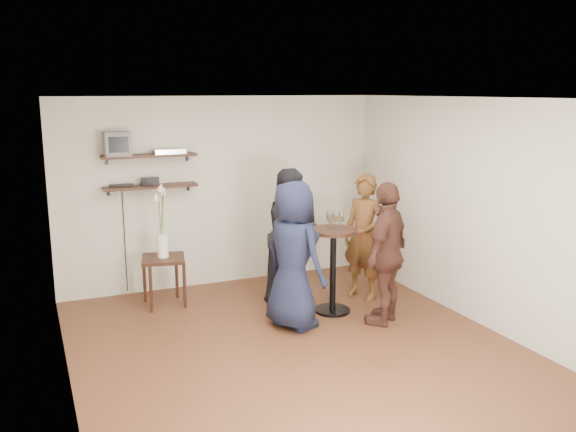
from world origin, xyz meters
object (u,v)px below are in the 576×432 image
(person_dark, at_px, (292,235))
(person_brown, at_px, (387,253))
(crt_monitor, at_px, (117,144))
(drinks_table, at_px, (333,259))
(side_table, at_px, (163,265))
(person_plaid, at_px, (364,237))
(dvd_deck, at_px, (169,151))
(person_navy, at_px, (293,255))
(radio, at_px, (150,181))

(person_dark, relative_size, person_brown, 1.03)
(crt_monitor, bearing_deg, drinks_table, -34.75)
(crt_monitor, xyz_separation_m, person_brown, (2.66, -2.11, -1.18))
(side_table, distance_m, drinks_table, 2.13)
(person_plaid, bearing_deg, side_table, -134.11)
(drinks_table, bearing_deg, crt_monitor, 145.25)
(crt_monitor, height_order, person_brown, crt_monitor)
(dvd_deck, relative_size, person_brown, 0.24)
(dvd_deck, relative_size, side_table, 0.64)
(drinks_table, distance_m, person_navy, 0.71)
(person_plaid, height_order, person_navy, person_navy)
(crt_monitor, relative_size, dvd_deck, 0.80)
(person_dark, bearing_deg, person_plaid, -42.69)
(dvd_deck, relative_size, person_plaid, 0.24)
(crt_monitor, distance_m, person_plaid, 3.35)
(person_dark, bearing_deg, drinks_table, -90.00)
(crt_monitor, relative_size, person_brown, 0.19)
(radio, relative_size, person_brown, 0.13)
(crt_monitor, height_order, radio, crt_monitor)
(dvd_deck, distance_m, radio, 0.46)
(crt_monitor, xyz_separation_m, person_navy, (1.62, -1.81, -1.17))
(dvd_deck, xyz_separation_m, drinks_table, (1.60, -1.56, -1.23))
(person_navy, bearing_deg, drinks_table, -90.00)
(dvd_deck, height_order, person_navy, dvd_deck)
(side_table, distance_m, person_brown, 2.78)
(crt_monitor, xyz_separation_m, drinks_table, (2.25, -1.56, -1.35))
(radio, relative_size, person_dark, 0.13)
(side_table, bearing_deg, person_plaid, -17.16)
(person_navy, bearing_deg, person_plaid, -87.06)
(crt_monitor, distance_m, radio, 0.63)
(dvd_deck, distance_m, drinks_table, 2.55)
(drinks_table, bearing_deg, dvd_deck, 135.68)
(crt_monitor, bearing_deg, person_navy, -48.22)
(crt_monitor, distance_m, person_dark, 2.49)
(person_navy, bearing_deg, side_table, 21.43)
(side_table, distance_m, person_navy, 1.81)
(dvd_deck, relative_size, radio, 1.82)
(radio, relative_size, side_table, 0.35)
(radio, height_order, person_plaid, person_plaid)
(dvd_deck, bearing_deg, person_dark, -34.77)
(person_navy, distance_m, person_brown, 1.09)
(person_dark, height_order, person_brown, person_dark)
(side_table, xyz_separation_m, person_navy, (1.20, -1.31, 0.33))
(drinks_table, xyz_separation_m, person_dark, (-0.26, 0.63, 0.19))
(radio, bearing_deg, crt_monitor, 180.00)
(drinks_table, height_order, person_navy, person_navy)
(dvd_deck, xyz_separation_m, person_navy, (0.96, -1.81, -1.05))
(person_brown, bearing_deg, side_table, -72.07)
(drinks_table, distance_m, person_dark, 0.71)
(side_table, height_order, person_plaid, person_plaid)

